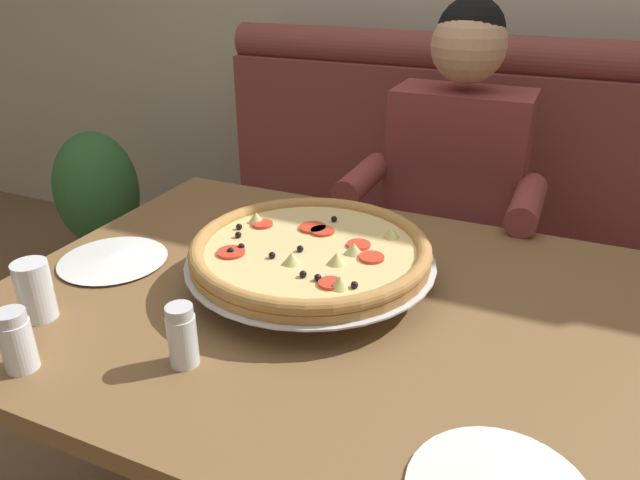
{
  "coord_description": "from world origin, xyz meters",
  "views": [
    {
      "loc": [
        0.42,
        -0.94,
        1.37
      ],
      "look_at": [
        -0.04,
        0.09,
        0.82
      ],
      "focal_mm": 33.1,
      "sensor_mm": 36.0,
      "label": 1
    }
  ],
  "objects_px": {
    "shaker_oregano": "(183,340)",
    "drinking_glass": "(36,294)",
    "pizza": "(311,251)",
    "shaker_parmesan": "(18,345)",
    "dining_table": "(319,330)",
    "potted_plant": "(99,201)",
    "plate_near_right": "(113,258)",
    "diner_main": "(447,201)",
    "booth_bench": "(427,251)"
  },
  "relations": [
    {
      "from": "drinking_glass",
      "to": "potted_plant",
      "type": "relative_size",
      "value": 0.17
    },
    {
      "from": "booth_bench",
      "to": "diner_main",
      "type": "relative_size",
      "value": 1.38
    },
    {
      "from": "diner_main",
      "to": "shaker_oregano",
      "type": "relative_size",
      "value": 11.33
    },
    {
      "from": "pizza",
      "to": "plate_near_right",
      "type": "xyz_separation_m",
      "value": [
        -0.45,
        -0.1,
        -0.06
      ]
    },
    {
      "from": "booth_bench",
      "to": "drinking_glass",
      "type": "distance_m",
      "value": 1.39
    },
    {
      "from": "plate_near_right",
      "to": "shaker_parmesan",
      "type": "bearing_deg",
      "value": -70.76
    },
    {
      "from": "shaker_oregano",
      "to": "drinking_glass",
      "type": "relative_size",
      "value": 0.96
    },
    {
      "from": "diner_main",
      "to": "pizza",
      "type": "height_order",
      "value": "diner_main"
    },
    {
      "from": "dining_table",
      "to": "diner_main",
      "type": "xyz_separation_m",
      "value": [
        0.1,
        0.7,
        0.05
      ]
    },
    {
      "from": "shaker_parmesan",
      "to": "dining_table",
      "type": "bearing_deg",
      "value": 48.58
    },
    {
      "from": "dining_table",
      "to": "shaker_parmesan",
      "type": "relative_size",
      "value": 11.76
    },
    {
      "from": "dining_table",
      "to": "drinking_glass",
      "type": "distance_m",
      "value": 0.56
    },
    {
      "from": "dining_table",
      "to": "pizza",
      "type": "xyz_separation_m",
      "value": [
        -0.04,
        0.05,
        0.16
      ]
    },
    {
      "from": "booth_bench",
      "to": "potted_plant",
      "type": "height_order",
      "value": "booth_bench"
    },
    {
      "from": "booth_bench",
      "to": "pizza",
      "type": "distance_m",
      "value": 1.01
    },
    {
      "from": "dining_table",
      "to": "potted_plant",
      "type": "xyz_separation_m",
      "value": [
        -1.46,
        0.88,
        -0.28
      ]
    },
    {
      "from": "drinking_glass",
      "to": "potted_plant",
      "type": "xyz_separation_m",
      "value": [
        -1.01,
        1.17,
        -0.41
      ]
    },
    {
      "from": "shaker_parmesan",
      "to": "plate_near_right",
      "type": "relative_size",
      "value": 0.46
    },
    {
      "from": "pizza",
      "to": "shaker_parmesan",
      "type": "distance_m",
      "value": 0.56
    },
    {
      "from": "diner_main",
      "to": "shaker_parmesan",
      "type": "bearing_deg",
      "value": -112.78
    },
    {
      "from": "diner_main",
      "to": "drinking_glass",
      "type": "distance_m",
      "value": 1.14
    },
    {
      "from": "plate_near_right",
      "to": "potted_plant",
      "type": "xyz_separation_m",
      "value": [
        -0.98,
        0.93,
        -0.37
      ]
    },
    {
      "from": "diner_main",
      "to": "shaker_parmesan",
      "type": "xyz_separation_m",
      "value": [
        -0.47,
        -1.11,
        0.08
      ]
    },
    {
      "from": "diner_main",
      "to": "plate_near_right",
      "type": "bearing_deg",
      "value": -128.31
    },
    {
      "from": "booth_bench",
      "to": "pizza",
      "type": "bearing_deg",
      "value": -92.47
    },
    {
      "from": "shaker_parmesan",
      "to": "potted_plant",
      "type": "bearing_deg",
      "value": 130.4
    },
    {
      "from": "diner_main",
      "to": "shaker_oregano",
      "type": "height_order",
      "value": "diner_main"
    },
    {
      "from": "diner_main",
      "to": "drinking_glass",
      "type": "xyz_separation_m",
      "value": [
        -0.56,
        -0.99,
        0.08
      ]
    },
    {
      "from": "diner_main",
      "to": "shaker_parmesan",
      "type": "relative_size",
      "value": 11.54
    },
    {
      "from": "plate_near_right",
      "to": "pizza",
      "type": "bearing_deg",
      "value": 12.02
    },
    {
      "from": "plate_near_right",
      "to": "potted_plant",
      "type": "height_order",
      "value": "plate_near_right"
    },
    {
      "from": "pizza",
      "to": "shaker_oregano",
      "type": "relative_size",
      "value": 4.61
    },
    {
      "from": "drinking_glass",
      "to": "potted_plant",
      "type": "height_order",
      "value": "drinking_glass"
    },
    {
      "from": "booth_bench",
      "to": "shaker_oregano",
      "type": "distance_m",
      "value": 1.32
    },
    {
      "from": "diner_main",
      "to": "pizza",
      "type": "bearing_deg",
      "value": -102.43
    },
    {
      "from": "pizza",
      "to": "potted_plant",
      "type": "xyz_separation_m",
      "value": [
        -1.42,
        0.84,
        -0.43
      ]
    },
    {
      "from": "shaker_parmesan",
      "to": "plate_near_right",
      "type": "distance_m",
      "value": 0.38
    },
    {
      "from": "potted_plant",
      "to": "plate_near_right",
      "type": "bearing_deg",
      "value": -43.73
    },
    {
      "from": "booth_bench",
      "to": "shaker_parmesan",
      "type": "xyz_separation_m",
      "value": [
        -0.36,
        -1.38,
        0.39
      ]
    },
    {
      "from": "diner_main",
      "to": "plate_near_right",
      "type": "relative_size",
      "value": 5.29
    },
    {
      "from": "pizza",
      "to": "drinking_glass",
      "type": "distance_m",
      "value": 0.53
    },
    {
      "from": "shaker_oregano",
      "to": "potted_plant",
      "type": "distance_m",
      "value": 1.83
    },
    {
      "from": "shaker_oregano",
      "to": "shaker_parmesan",
      "type": "xyz_separation_m",
      "value": [
        -0.24,
        -0.12,
        -0.0
      ]
    },
    {
      "from": "shaker_oregano",
      "to": "pizza",
      "type": "bearing_deg",
      "value": 76.45
    },
    {
      "from": "shaker_oregano",
      "to": "plate_near_right",
      "type": "xyz_separation_m",
      "value": [
        -0.37,
        0.24,
        -0.04
      ]
    },
    {
      "from": "drinking_glass",
      "to": "potted_plant",
      "type": "distance_m",
      "value": 1.59
    },
    {
      "from": "shaker_parmesan",
      "to": "potted_plant",
      "type": "xyz_separation_m",
      "value": [
        -1.1,
        1.29,
        -0.4
      ]
    },
    {
      "from": "shaker_oregano",
      "to": "drinking_glass",
      "type": "distance_m",
      "value": 0.34
    },
    {
      "from": "dining_table",
      "to": "booth_bench",
      "type": "bearing_deg",
      "value": 90.0
    },
    {
      "from": "dining_table",
      "to": "diner_main",
      "type": "bearing_deg",
      "value": 81.5
    }
  ]
}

